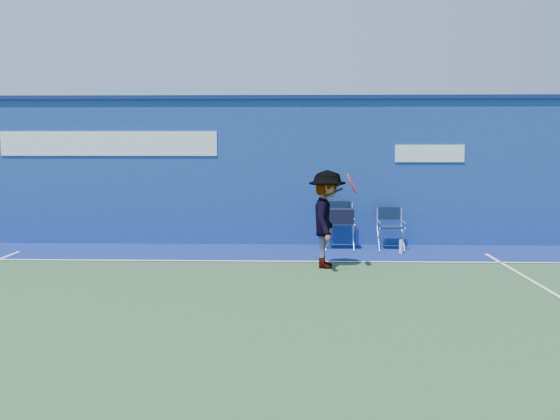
{
  "coord_description": "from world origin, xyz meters",
  "views": [
    {
      "loc": [
        0.9,
        -7.19,
        2.1
      ],
      "look_at": [
        0.62,
        2.6,
        1.0
      ],
      "focal_mm": 38.0,
      "sensor_mm": 36.0,
      "label": 1
    }
  ],
  "objects_px": {
    "directors_chair_right": "(390,236)",
    "tennis_player": "(327,219)",
    "directors_chair_left": "(339,229)",
    "water_bottle": "(401,247)"
  },
  "relations": [
    {
      "from": "water_bottle",
      "to": "directors_chair_left",
      "type": "bearing_deg",
      "value": 155.05
    },
    {
      "from": "tennis_player",
      "to": "water_bottle",
      "type": "bearing_deg",
      "value": 40.84
    },
    {
      "from": "directors_chair_right",
      "to": "water_bottle",
      "type": "height_order",
      "value": "directors_chair_right"
    },
    {
      "from": "directors_chair_left",
      "to": "directors_chair_right",
      "type": "height_order",
      "value": "directors_chair_left"
    },
    {
      "from": "directors_chair_left",
      "to": "tennis_player",
      "type": "bearing_deg",
      "value": -100.51
    },
    {
      "from": "directors_chair_left",
      "to": "water_bottle",
      "type": "bearing_deg",
      "value": -24.95
    },
    {
      "from": "directors_chair_left",
      "to": "tennis_player",
      "type": "distance_m",
      "value": 1.9
    },
    {
      "from": "directors_chair_left",
      "to": "tennis_player",
      "type": "height_order",
      "value": "tennis_player"
    },
    {
      "from": "directors_chair_right",
      "to": "tennis_player",
      "type": "height_order",
      "value": "tennis_player"
    },
    {
      "from": "directors_chair_left",
      "to": "tennis_player",
      "type": "relative_size",
      "value": 0.57
    }
  ]
}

